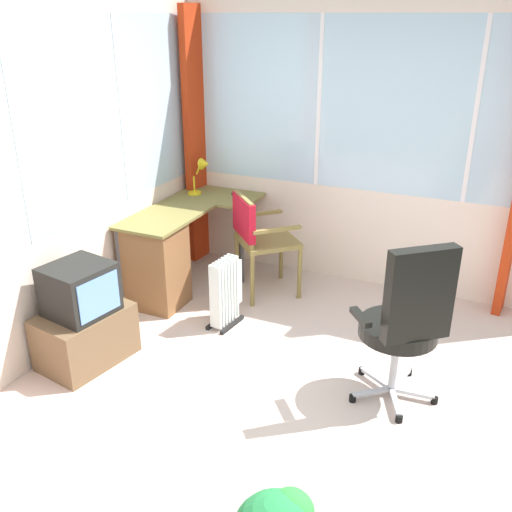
{
  "coord_description": "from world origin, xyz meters",
  "views": [
    {
      "loc": [
        -2.66,
        -0.93,
        2.35
      ],
      "look_at": [
        0.69,
        0.58,
        0.77
      ],
      "focal_mm": 39.73,
      "sensor_mm": 36.0,
      "label": 1
    }
  ],
  "objects_px": {
    "office_chair": "(407,317)",
    "space_heater": "(226,291)",
    "desk_lamp": "(202,171)",
    "tv_remote": "(238,195)",
    "desk": "(160,258)",
    "wooden_armchair": "(255,231)",
    "tv_on_stand": "(84,320)"
  },
  "relations": [
    {
      "from": "wooden_armchair",
      "to": "tv_on_stand",
      "type": "height_order",
      "value": "wooden_armchair"
    },
    {
      "from": "office_chair",
      "to": "space_heater",
      "type": "bearing_deg",
      "value": 72.66
    },
    {
      "from": "wooden_armchair",
      "to": "space_heater",
      "type": "bearing_deg",
      "value": -178.8
    },
    {
      "from": "desk_lamp",
      "to": "tv_on_stand",
      "type": "bearing_deg",
      "value": -178.15
    },
    {
      "from": "desk",
      "to": "desk_lamp",
      "type": "height_order",
      "value": "desk_lamp"
    },
    {
      "from": "tv_remote",
      "to": "office_chair",
      "type": "relative_size",
      "value": 0.13
    },
    {
      "from": "desk",
      "to": "office_chair",
      "type": "bearing_deg",
      "value": -105.07
    },
    {
      "from": "office_chair",
      "to": "space_heater",
      "type": "xyz_separation_m",
      "value": [
        0.46,
        1.49,
        -0.35
      ]
    },
    {
      "from": "desk_lamp",
      "to": "space_heater",
      "type": "height_order",
      "value": "desk_lamp"
    },
    {
      "from": "desk",
      "to": "space_heater",
      "type": "bearing_deg",
      "value": -100.07
    },
    {
      "from": "tv_on_stand",
      "to": "space_heater",
      "type": "height_order",
      "value": "tv_on_stand"
    },
    {
      "from": "wooden_armchair",
      "to": "office_chair",
      "type": "relative_size",
      "value": 0.82
    },
    {
      "from": "tv_remote",
      "to": "office_chair",
      "type": "xyz_separation_m",
      "value": [
        -1.46,
        -1.87,
        -0.13
      ]
    },
    {
      "from": "desk_lamp",
      "to": "tv_on_stand",
      "type": "height_order",
      "value": "desk_lamp"
    },
    {
      "from": "tv_on_stand",
      "to": "tv_remote",
      "type": "bearing_deg",
      "value": -9.01
    },
    {
      "from": "tv_remote",
      "to": "office_chair",
      "type": "distance_m",
      "value": 2.38
    },
    {
      "from": "desk_lamp",
      "to": "space_heater",
      "type": "xyz_separation_m",
      "value": [
        -0.99,
        -0.74,
        -0.68
      ]
    },
    {
      "from": "tv_remote",
      "to": "tv_on_stand",
      "type": "distance_m",
      "value": 1.97
    },
    {
      "from": "desk",
      "to": "wooden_armchair",
      "type": "height_order",
      "value": "wooden_armchair"
    },
    {
      "from": "desk",
      "to": "tv_on_stand",
      "type": "relative_size",
      "value": 1.85
    },
    {
      "from": "desk",
      "to": "tv_on_stand",
      "type": "height_order",
      "value": "tv_on_stand"
    },
    {
      "from": "desk",
      "to": "tv_remote",
      "type": "distance_m",
      "value": 1.0
    },
    {
      "from": "tv_remote",
      "to": "space_heater",
      "type": "xyz_separation_m",
      "value": [
        -1.0,
        -0.38,
        -0.47
      ]
    },
    {
      "from": "tv_on_stand",
      "to": "space_heater",
      "type": "relative_size",
      "value": 1.33
    },
    {
      "from": "desk",
      "to": "wooden_armchair",
      "type": "relative_size",
      "value": 1.52
    },
    {
      "from": "wooden_armchair",
      "to": "space_heater",
      "type": "distance_m",
      "value": 0.67
    },
    {
      "from": "tv_remote",
      "to": "desk_lamp",
      "type": "bearing_deg",
      "value": 124.1
    },
    {
      "from": "tv_remote",
      "to": "wooden_armchair",
      "type": "relative_size",
      "value": 0.16
    },
    {
      "from": "desk",
      "to": "wooden_armchair",
      "type": "xyz_separation_m",
      "value": [
        0.46,
        -0.69,
        0.19
      ]
    },
    {
      "from": "wooden_armchair",
      "to": "office_chair",
      "type": "bearing_deg",
      "value": -125.04
    },
    {
      "from": "wooden_armchair",
      "to": "desk",
      "type": "bearing_deg",
      "value": 124.09
    },
    {
      "from": "desk_lamp",
      "to": "office_chair",
      "type": "relative_size",
      "value": 0.3
    }
  ]
}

